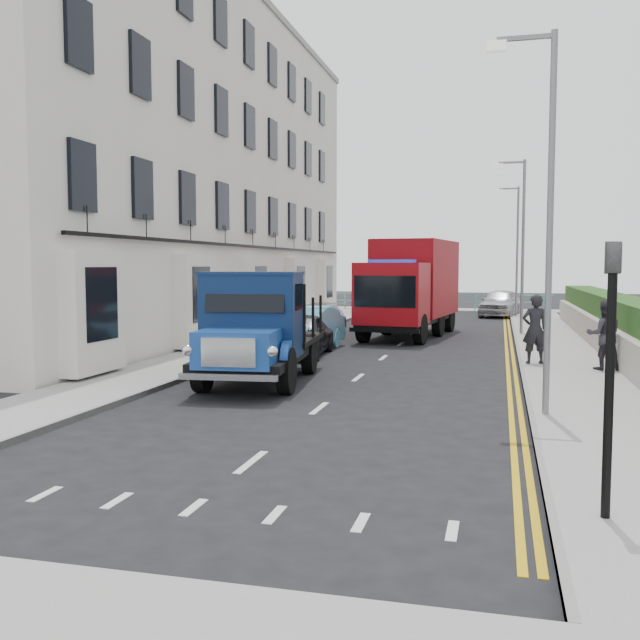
{
  "coord_description": "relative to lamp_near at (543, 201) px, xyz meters",
  "views": [
    {
      "loc": [
        3.45,
        -15.56,
        2.85
      ],
      "look_at": [
        -1.15,
        2.61,
        1.4
      ],
      "focal_mm": 40.0,
      "sensor_mm": 36.0,
      "label": 1
    }
  ],
  "objects": [
    {
      "name": "ground",
      "position": [
        -4.18,
        2.0,
        -4.0
      ],
      "size": [
        120.0,
        120.0,
        0.0
      ],
      "primitive_type": "plane",
      "color": "black",
      "rests_on": "ground"
    },
    {
      "name": "pavement_west",
      "position": [
        -9.38,
        11.0,
        -3.94
      ],
      "size": [
        2.4,
        38.0,
        0.12
      ],
      "primitive_type": "cube",
      "color": "gray",
      "rests_on": "ground"
    },
    {
      "name": "pavement_east",
      "position": [
        1.12,
        11.0,
        -3.94
      ],
      "size": [
        2.6,
        38.0,
        0.12
      ],
      "primitive_type": "cube",
      "color": "gray",
      "rests_on": "ground"
    },
    {
      "name": "promenade",
      "position": [
        -4.18,
        31.0,
        -3.94
      ],
      "size": [
        30.0,
        2.5,
        0.12
      ],
      "primitive_type": "cube",
      "color": "gray",
      "rests_on": "ground"
    },
    {
      "name": "sea_plane",
      "position": [
        -4.18,
        62.0,
        -4.0
      ],
      "size": [
        120.0,
        120.0,
        0.0
      ],
      "primitive_type": "plane",
      "color": "slate",
      "rests_on": "ground"
    },
    {
      "name": "terrace_west",
      "position": [
        -13.65,
        15.0,
        3.17
      ],
      "size": [
        6.31,
        30.2,
        14.25
      ],
      "color": "silver",
      "rests_on": "ground"
    },
    {
      "name": "garden_east",
      "position": [
        3.03,
        11.0,
        -3.1
      ],
      "size": [
        1.45,
        28.0,
        1.75
      ],
      "color": "#B2AD9E",
      "rests_on": "ground"
    },
    {
      "name": "seafront_railing",
      "position": [
        -4.18,
        30.2,
        -3.42
      ],
      "size": [
        13.0,
        0.08,
        1.11
      ],
      "color": "#59B2A5",
      "rests_on": "ground"
    },
    {
      "name": "lamp_near",
      "position": [
        0.0,
        0.0,
        0.0
      ],
      "size": [
        1.23,
        0.18,
        7.0
      ],
      "color": "slate",
      "rests_on": "ground"
    },
    {
      "name": "lamp_mid",
      "position": [
        0.0,
        16.0,
        0.0
      ],
      "size": [
        1.23,
        0.18,
        7.0
      ],
      "color": "slate",
      "rests_on": "ground"
    },
    {
      "name": "lamp_far",
      "position": [
        0.0,
        26.0,
        0.0
      ],
      "size": [
        1.23,
        0.18,
        7.0
      ],
      "color": "slate",
      "rests_on": "ground"
    },
    {
      "name": "traffic_signal",
      "position": [
        0.42,
        -5.5,
        -1.92
      ],
      "size": [
        0.16,
        0.2,
        3.1
      ],
      "color": "black",
      "rests_on": "ground"
    },
    {
      "name": "bedford_lorry",
      "position": [
        -6.3,
        2.14,
        -2.78
      ],
      "size": [
        2.71,
        5.77,
        2.64
      ],
      "rotation": [
        0.0,
        0.0,
        0.1
      ],
      "color": "black",
      "rests_on": "ground"
    },
    {
      "name": "red_lorry",
      "position": [
        -4.17,
        14.96,
        -1.95
      ],
      "size": [
        3.35,
        7.58,
        3.84
      ],
      "rotation": [
        0.0,
        0.0,
        -0.12
      ],
      "color": "black",
      "rests_on": "ground"
    },
    {
      "name": "parked_car_front",
      "position": [
        -6.78,
        8.0,
        -3.32
      ],
      "size": [
        1.88,
        4.1,
        1.36
      ],
      "primitive_type": "imported",
      "rotation": [
        0.0,
        0.0,
        0.07
      ],
      "color": "black",
      "rests_on": "ground"
    },
    {
      "name": "parked_car_mid",
      "position": [
        -6.99,
        9.0,
        -3.26
      ],
      "size": [
        1.88,
        4.58,
        1.47
      ],
      "primitive_type": "imported",
      "rotation": [
        0.0,
        0.0,
        -0.07
      ],
      "color": "#62B1D2",
      "rests_on": "ground"
    },
    {
      "name": "parked_car_rear",
      "position": [
        -7.78,
        14.0,
        -3.35
      ],
      "size": [
        2.01,
        4.52,
        1.29
      ],
      "primitive_type": "imported",
      "rotation": [
        0.0,
        0.0,
        0.05
      ],
      "color": "#ADACB1",
      "rests_on": "ground"
    },
    {
      "name": "seafront_car_left",
      "position": [
        -5.87,
        28.82,
        -3.28
      ],
      "size": [
        3.42,
        5.54,
        1.43
      ],
      "primitive_type": "imported",
      "rotation": [
        0.0,
        0.0,
        2.93
      ],
      "color": "black",
      "rests_on": "ground"
    },
    {
      "name": "seafront_car_right",
      "position": [
        -0.7,
        27.05,
        -3.23
      ],
      "size": [
        2.58,
        4.75,
        1.53
      ],
      "primitive_type": "imported",
      "rotation": [
        0.0,
        0.0,
        -0.18
      ],
      "color": "#B7B7BC",
      "rests_on": "ground"
    },
    {
      "name": "pedestrian_east_near",
      "position": [
        0.22,
        6.92,
        -2.92
      ],
      "size": [
        0.8,
        0.62,
        1.92
      ],
      "primitive_type": "imported",
      "rotation": [
        0.0,
        0.0,
        3.4
      ],
      "color": "black",
      "rests_on": "pavement_east"
    },
    {
      "name": "pedestrian_east_far",
      "position": [
        1.92,
        6.15,
        -2.96
      ],
      "size": [
        0.93,
        0.75,
        1.83
      ],
      "primitive_type": "imported",
      "rotation": [
        0.0,
        0.0,
        3.21
      ],
      "color": "#2B2730",
      "rests_on": "pavement_east"
    },
    {
      "name": "pedestrian_west_near",
      "position": [
        -10.18,
        10.07,
        -3.07
      ],
      "size": [
        0.97,
        0.46,
        1.61
      ],
      "primitive_type": "imported",
      "rotation": [
        0.0,
        0.0,
        3.07
      ],
      "color": "#18222C",
      "rests_on": "pavement_west"
    },
    {
      "name": "pedestrian_west_far",
      "position": [
        -10.18,
        17.27,
        -3.08
      ],
      "size": [
        0.79,
        0.51,
        1.6
      ],
      "primitive_type": "imported",
      "rotation": [
        0.0,
        0.0,
        0.01
      ],
      "color": "#3C2E2B",
      "rests_on": "pavement_west"
    }
  ]
}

